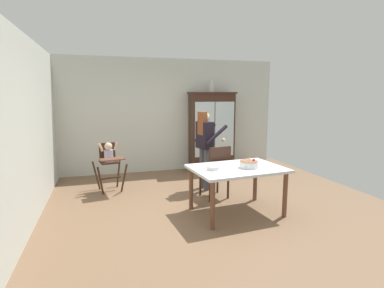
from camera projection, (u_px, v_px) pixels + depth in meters
ground_plane at (206, 206)px, 5.11m from camera, size 6.24×6.24×0.00m
wall_back at (171, 116)px, 7.37m from camera, size 5.32×0.06×2.70m
wall_left at (25, 132)px, 4.14m from camera, size 0.06×5.32×2.70m
china_cabinet at (212, 131)px, 7.46m from camera, size 1.13×0.48×1.91m
ceramic_vase at (211, 87)px, 7.29m from camera, size 0.13×0.13×0.27m
high_chair_with_toddler at (109, 158)px, 5.82m from camera, size 0.67×0.76×0.95m
adult_person at (205, 141)px, 5.88m from camera, size 0.59×0.57×1.53m
dining_table at (237, 173)px, 4.71m from camera, size 1.48×1.11×0.74m
birthday_cake at (249, 164)px, 4.66m from camera, size 0.28×0.28×0.19m
serving_bowl at (213, 168)px, 4.53m from camera, size 0.18×0.18×0.05m
dining_chair_far_side at (217, 169)px, 5.38m from camera, size 0.50×0.50×0.96m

